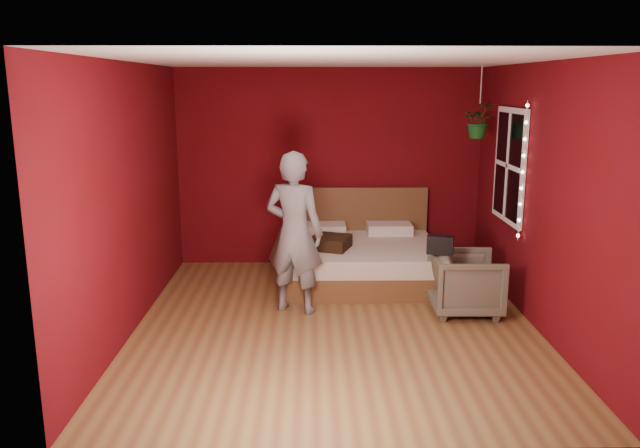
{
  "coord_description": "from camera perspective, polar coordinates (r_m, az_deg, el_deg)",
  "views": [
    {
      "loc": [
        -0.25,
        -5.97,
        2.38
      ],
      "look_at": [
        -0.15,
        0.4,
        0.95
      ],
      "focal_mm": 35.0,
      "sensor_mm": 36.0,
      "label": 1
    }
  ],
  "objects": [
    {
      "name": "bed",
      "position": [
        7.77,
        3.56,
        -3.13
      ],
      "size": [
        1.91,
        1.62,
        1.05
      ],
      "color": "brown",
      "rests_on": "ground"
    },
    {
      "name": "armchair",
      "position": [
        6.8,
        13.21,
        -5.28
      ],
      "size": [
        0.73,
        0.71,
        0.66
      ],
      "primitive_type": "imported",
      "rotation": [
        0.0,
        0.0,
        1.55
      ],
      "color": "#5C5A48",
      "rests_on": "ground"
    },
    {
      "name": "throw_pillow",
      "position": [
        7.39,
        0.96,
        -1.69
      ],
      "size": [
        0.54,
        0.54,
        0.15
      ],
      "primitive_type": "cube",
      "rotation": [
        0.0,
        0.0,
        -0.34
      ],
      "color": "black",
      "rests_on": "bed"
    },
    {
      "name": "window",
      "position": [
        7.27,
        16.9,
        5.13
      ],
      "size": [
        0.05,
        0.97,
        1.27
      ],
      "color": "white",
      "rests_on": "room_walls"
    },
    {
      "name": "hanging_plant",
      "position": [
        7.59,
        14.34,
        9.11
      ],
      "size": [
        0.41,
        0.37,
        0.84
      ],
      "color": "silver",
      "rests_on": "room_walls"
    },
    {
      "name": "fairy_lights",
      "position": [
        6.77,
        18.03,
        4.54
      ],
      "size": [
        0.04,
        0.04,
        1.45
      ],
      "color": "silver",
      "rests_on": "room_walls"
    },
    {
      "name": "handbag",
      "position": [
        6.61,
        10.94,
        -1.86
      ],
      "size": [
        0.3,
        0.21,
        0.19
      ],
      "primitive_type": "cube",
      "rotation": [
        0.0,
        0.0,
        -0.29
      ],
      "color": "black",
      "rests_on": "armchair"
    },
    {
      "name": "room_walls",
      "position": [
        6.02,
        1.48,
        5.93
      ],
      "size": [
        4.04,
        4.54,
        2.62
      ],
      "color": "#580912",
      "rests_on": "ground"
    },
    {
      "name": "person",
      "position": [
        6.54,
        -2.37,
        -0.82
      ],
      "size": [
        0.73,
        0.6,
        1.72
      ],
      "primitive_type": "imported",
      "rotation": [
        0.0,
        0.0,
        2.79
      ],
      "color": "slate",
      "rests_on": "ground"
    },
    {
      "name": "floor",
      "position": [
        6.44,
        1.4,
        -9.09
      ],
      "size": [
        4.5,
        4.5,
        0.0
      ],
      "primitive_type": "plane",
      "color": "brown",
      "rests_on": "ground"
    }
  ]
}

